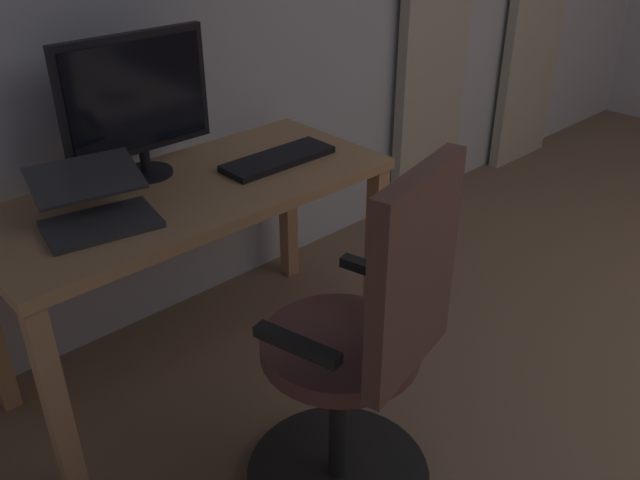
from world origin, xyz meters
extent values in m
cube|color=beige|center=(-0.30, -2.69, 1.10)|extent=(0.50, 0.06, 2.19)
cube|color=tan|center=(1.41, -2.34, 0.71)|extent=(1.38, 0.61, 0.04)
cube|color=tan|center=(0.76, -2.08, 0.35)|extent=(0.06, 0.06, 0.69)
cube|color=tan|center=(2.07, -2.08, 0.35)|extent=(0.06, 0.06, 0.69)
cube|color=tan|center=(0.76, -2.61, 0.35)|extent=(0.06, 0.06, 0.69)
cylinder|color=black|center=(1.45, -1.57, 0.04)|extent=(0.56, 0.56, 0.02)
sphere|color=black|center=(1.20, -1.63, 0.03)|extent=(0.05, 0.05, 0.05)
sphere|color=black|center=(1.43, -1.83, 0.03)|extent=(0.05, 0.05, 0.05)
cylinder|color=black|center=(1.45, -1.57, 0.27)|extent=(0.06, 0.06, 0.47)
cylinder|color=brown|center=(1.45, -1.57, 0.53)|extent=(0.53, 0.53, 0.05)
cube|color=brown|center=(1.41, -1.38, 0.83)|extent=(0.38, 0.13, 0.54)
cube|color=black|center=(1.65, -1.53, 0.67)|extent=(0.09, 0.24, 0.03)
cube|color=black|center=(1.26, -1.62, 0.67)|extent=(0.09, 0.24, 0.03)
cylinder|color=black|center=(1.46, -2.53, 0.74)|extent=(0.18, 0.18, 0.01)
cylinder|color=black|center=(1.46, -2.53, 0.78)|extent=(0.04, 0.04, 0.07)
cube|color=black|center=(1.46, -2.53, 1.02)|extent=(0.53, 0.03, 0.39)
cube|color=black|center=(1.46, -2.52, 1.02)|extent=(0.49, 0.01, 0.35)
cube|color=black|center=(1.06, -2.30, 0.75)|extent=(0.43, 0.15, 0.02)
cube|color=#333338|center=(1.76, -2.27, 0.74)|extent=(0.36, 0.26, 0.02)
cube|color=#333338|center=(1.74, -2.38, 0.86)|extent=(0.35, 0.26, 0.07)
camera|label=1|loc=(2.48, -0.54, 1.67)|focal=37.67mm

